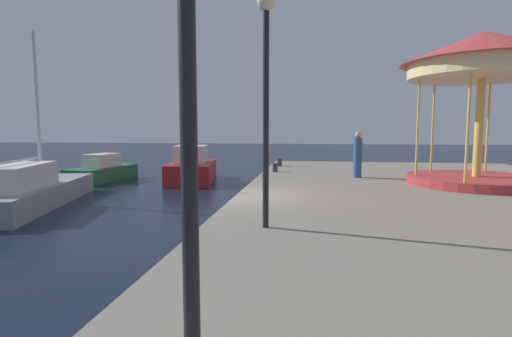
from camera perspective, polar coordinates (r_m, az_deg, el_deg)
name	(u,v)px	position (r m, az deg, el deg)	size (l,w,h in m)	color
ground_plane	(237,221)	(11.66, -2.87, -7.74)	(120.00, 120.00, 0.00)	black
quay_dock	(465,215)	(12.10, 28.52, -6.01)	(12.78, 24.50, 0.80)	gray
sailboat_grey	(27,190)	(15.73, -30.69, -2.81)	(3.81, 7.22, 6.31)	gray
motorboat_green	(102,171)	(21.93, -21.72, -0.32)	(2.19, 4.20, 1.43)	#236638
motorboat_red	(192,168)	(20.31, -9.43, 0.05)	(2.93, 4.87, 1.89)	maroon
carousel	(482,71)	(15.49, 30.42, 12.31)	(5.31, 5.31, 5.21)	#B23333
lamp_post_mid_promenade	(266,70)	(7.57, 1.49, 14.33)	(0.36, 0.36, 4.50)	black
bollard_south	(280,162)	(20.22, 3.50, 0.92)	(0.24, 0.24, 0.40)	#2D2D33
bollard_north	(275,167)	(17.53, 2.83, 0.16)	(0.24, 0.24, 0.40)	#2D2D33
person_by_the_water	(358,156)	(15.94, 14.76, 1.78)	(0.34, 0.34, 1.83)	#2D4C8C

